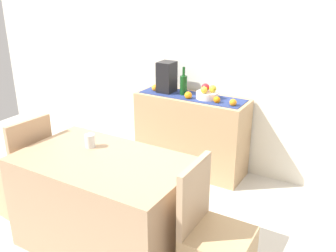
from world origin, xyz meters
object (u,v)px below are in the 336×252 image
Objects in this scene: fruit_bowl at (207,95)px; dining_table at (105,203)px; wine_bottle at (184,85)px; coffee_maker at (167,77)px; coffee_cup at (90,141)px; sideboard_console at (191,134)px; chair_near_window at (26,185)px.

fruit_bowl is 1.54m from dining_table.
coffee_maker is at bearing 180.00° from wine_bottle.
wine_bottle reaches higher than coffee_cup.
sideboard_console is 1.40m from coffee_cup.
fruit_bowl is 0.48m from coffee_maker.
fruit_bowl is at bearing 0.00° from sideboard_console.
sideboard_console is 5.30× the size of fruit_bowl.
sideboard_console is at bearing 59.04° from chair_near_window.
fruit_bowl is 0.24× the size of chair_near_window.
chair_near_window reaches higher than sideboard_console.
wine_bottle is 1.56m from dining_table.
wine_bottle is 0.33× the size of chair_near_window.
coffee_cup is 0.11× the size of chair_near_window.
coffee_maker is at bearing 68.53° from chair_near_window.
wine_bottle is at bearing 180.00° from sideboard_console.
coffee_maker reaches higher than chair_near_window.
sideboard_console is at bearing 91.15° from dining_table.
coffee_cup is (-0.35, -1.33, -0.07)m from fruit_bowl.
dining_table is 0.91m from chair_near_window.
wine_bottle is 0.91× the size of coffee_maker.
fruit_bowl reaches higher than dining_table.
wine_bottle reaches higher than sideboard_console.
fruit_bowl is at bearing 54.38° from chair_near_window.
chair_near_window reaches higher than fruit_bowl.
wine_bottle reaches higher than fruit_bowl.
sideboard_console is at bearing 180.00° from fruit_bowl.
wine_bottle reaches higher than chair_near_window.
fruit_bowl is 0.75× the size of wine_bottle.
coffee_maker is 0.36× the size of chair_near_window.
fruit_bowl is at bearing 84.49° from dining_table.
dining_table is (-0.14, -1.45, -0.49)m from fruit_bowl.
sideboard_console is 11.53× the size of coffee_cup.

